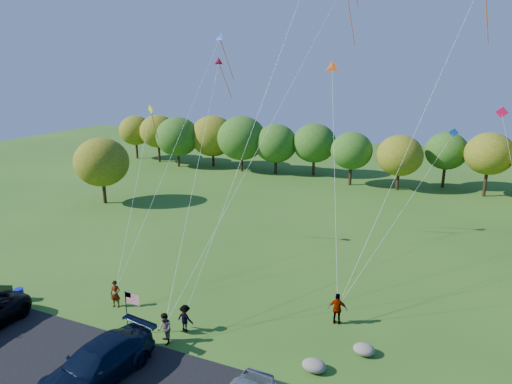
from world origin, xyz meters
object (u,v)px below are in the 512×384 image
at_px(park_bench, 1,291).
at_px(trash_barrel, 19,295).
at_px(flyer_b, 165,329).
at_px(minivan_navy, 97,364).
at_px(flyer_a, 115,294).
at_px(flyer_d, 338,309).
at_px(flyer_c, 185,318).

relative_size(park_bench, trash_barrel, 1.99).
bearing_deg(flyer_b, park_bench, -137.16).
bearing_deg(minivan_navy, flyer_a, 130.69).
bearing_deg(flyer_b, minivan_navy, -63.98).
distance_m(minivan_navy, flyer_a, 6.81).
bearing_deg(flyer_a, flyer_d, -1.99).
bearing_deg(flyer_d, flyer_a, 7.45).
xyz_separation_m(minivan_navy, flyer_a, (-3.80, 5.65, -0.08)).
relative_size(minivan_navy, flyer_b, 3.47).
height_order(flyer_a, trash_barrel, flyer_a).
relative_size(flyer_a, flyer_c, 1.09).
relative_size(flyer_a, trash_barrel, 2.09).
distance_m(flyer_c, park_bench, 12.57).
distance_m(flyer_b, flyer_d, 9.46).
relative_size(flyer_b, flyer_c, 1.11).
bearing_deg(flyer_c, trash_barrel, 11.60).
bearing_deg(flyer_b, flyer_a, -159.32).
bearing_deg(park_bench, trash_barrel, -13.06).
height_order(flyer_a, flyer_c, flyer_a).
distance_m(flyer_a, flyer_c, 5.24).
bearing_deg(minivan_navy, trash_barrel, 165.43).
height_order(flyer_a, flyer_d, flyer_d).
xyz_separation_m(flyer_c, flyer_d, (7.35, 4.11, 0.14)).
relative_size(minivan_navy, flyer_d, 3.24).
bearing_deg(trash_barrel, flyer_a, 17.34).
distance_m(minivan_navy, flyer_d, 12.74).
xyz_separation_m(minivan_navy, flyer_c, (1.41, 5.14, -0.15)).
xyz_separation_m(flyer_d, park_bench, (-19.82, -5.66, -0.42)).
height_order(flyer_b, flyer_d, flyer_d).
distance_m(flyer_b, park_bench, 12.15).
height_order(flyer_d, trash_barrel, flyer_d).
relative_size(flyer_b, flyer_d, 0.93).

